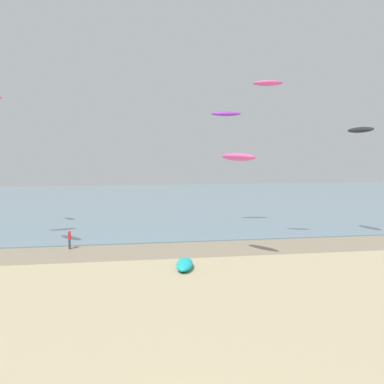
{
  "coord_description": "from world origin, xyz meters",
  "views": [
    {
      "loc": [
        -2.01,
        -11.61,
        8.74
      ],
      "look_at": [
        2.18,
        13.23,
        6.37
      ],
      "focal_mm": 41.31,
      "sensor_mm": 36.0,
      "label": 1
    }
  ],
  "objects_px": {
    "kite_aloft_5": "(238,157)",
    "kite_aloft_6": "(268,83)",
    "kite_aloft_4": "(226,114)",
    "grounded_kite": "(184,264)",
    "kite_aloft_0": "(360,130)",
    "person_left_flank": "(69,239)"
  },
  "relations": [
    {
      "from": "person_left_flank",
      "to": "grounded_kite",
      "type": "bearing_deg",
      "value": -42.18
    },
    {
      "from": "kite_aloft_0",
      "to": "kite_aloft_6",
      "type": "bearing_deg",
      "value": 85.59
    },
    {
      "from": "person_left_flank",
      "to": "kite_aloft_5",
      "type": "height_order",
      "value": "kite_aloft_5"
    },
    {
      "from": "person_left_flank",
      "to": "kite_aloft_5",
      "type": "bearing_deg",
      "value": -25.31
    },
    {
      "from": "kite_aloft_4",
      "to": "kite_aloft_6",
      "type": "xyz_separation_m",
      "value": [
        1.41,
        -9.8,
        1.94
      ]
    },
    {
      "from": "grounded_kite",
      "to": "kite_aloft_4",
      "type": "height_order",
      "value": "kite_aloft_4"
    },
    {
      "from": "kite_aloft_0",
      "to": "kite_aloft_4",
      "type": "distance_m",
      "value": 14.33
    },
    {
      "from": "person_left_flank",
      "to": "kite_aloft_6",
      "type": "bearing_deg",
      "value": -4.42
    },
    {
      "from": "kite_aloft_4",
      "to": "kite_aloft_6",
      "type": "height_order",
      "value": "kite_aloft_6"
    },
    {
      "from": "kite_aloft_5",
      "to": "kite_aloft_6",
      "type": "relative_size",
      "value": 1.35
    },
    {
      "from": "grounded_kite",
      "to": "kite_aloft_6",
      "type": "xyz_separation_m",
      "value": [
        8.62,
        6.89,
        14.43
      ]
    },
    {
      "from": "kite_aloft_0",
      "to": "kite_aloft_6",
      "type": "xyz_separation_m",
      "value": [
        -9.9,
        -1.25,
        4.03
      ]
    },
    {
      "from": "person_left_flank",
      "to": "kite_aloft_0",
      "type": "bearing_deg",
      "value": -0.25
    },
    {
      "from": "grounded_kite",
      "to": "kite_aloft_5",
      "type": "height_order",
      "value": "kite_aloft_5"
    },
    {
      "from": "kite_aloft_0",
      "to": "kite_aloft_5",
      "type": "relative_size",
      "value": 0.96
    },
    {
      "from": "kite_aloft_6",
      "to": "kite_aloft_5",
      "type": "bearing_deg",
      "value": -111.27
    },
    {
      "from": "grounded_kite",
      "to": "kite_aloft_4",
      "type": "distance_m",
      "value": 22.06
    },
    {
      "from": "grounded_kite",
      "to": "kite_aloft_0",
      "type": "relative_size",
      "value": 0.99
    },
    {
      "from": "person_left_flank",
      "to": "kite_aloft_5",
      "type": "distance_m",
      "value": 16.78
    },
    {
      "from": "kite_aloft_5",
      "to": "kite_aloft_6",
      "type": "height_order",
      "value": "kite_aloft_6"
    },
    {
      "from": "kite_aloft_6",
      "to": "kite_aloft_4",
      "type": "bearing_deg",
      "value": 115.68
    },
    {
      "from": "kite_aloft_5",
      "to": "kite_aloft_6",
      "type": "bearing_deg",
      "value": -67.81
    }
  ]
}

